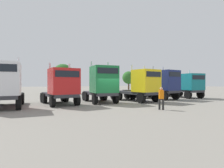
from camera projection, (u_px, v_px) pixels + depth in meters
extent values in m
plane|color=gray|center=(111.00, 105.00, 16.89)|extent=(200.00, 200.00, 0.00)
cube|color=#333338|center=(6.00, 96.00, 15.25)|extent=(2.51, 6.17, 0.30)
cube|color=white|center=(3.00, 79.00, 13.59)|extent=(2.52, 2.55, 2.54)
cube|color=black|center=(0.00, 68.00, 12.46)|extent=(2.10, 0.15, 0.55)
cylinder|color=silver|center=(18.00, 76.00, 15.22)|extent=(0.19, 0.19, 3.14)
cylinder|color=#333338|center=(8.00, 92.00, 16.47)|extent=(1.16, 1.16, 0.12)
cylinder|color=black|center=(19.00, 103.00, 13.58)|extent=(0.41, 1.11, 1.09)
cylinder|color=black|center=(22.00, 99.00, 17.01)|extent=(0.41, 1.11, 1.09)
cylinder|color=black|center=(22.00, 98.00, 18.01)|extent=(0.41, 1.11, 1.09)
cube|color=#333338|center=(59.00, 95.00, 17.50)|extent=(2.66, 5.83, 0.30)
cube|color=red|center=(64.00, 81.00, 16.05)|extent=(2.58, 2.45, 2.30)
cube|color=black|center=(68.00, 74.00, 15.07)|extent=(2.10, 0.21, 0.55)
cylinder|color=silver|center=(69.00, 78.00, 17.63)|extent=(0.19, 0.19, 2.90)
cylinder|color=silver|center=(50.00, 78.00, 16.63)|extent=(0.19, 0.19, 2.90)
cylinder|color=#333338|center=(56.00, 92.00, 18.56)|extent=(1.19, 1.19, 0.12)
cylinder|color=black|center=(77.00, 100.00, 16.27)|extent=(0.43, 1.06, 1.03)
cylinder|color=black|center=(52.00, 101.00, 15.11)|extent=(0.43, 1.06, 1.03)
cylinder|color=black|center=(66.00, 97.00, 19.13)|extent=(0.43, 1.06, 1.03)
cylinder|color=black|center=(45.00, 98.00, 17.97)|extent=(0.43, 1.06, 1.03)
cylinder|color=black|center=(63.00, 97.00, 20.06)|extent=(0.43, 1.06, 1.03)
cylinder|color=black|center=(42.00, 98.00, 18.90)|extent=(0.43, 1.06, 1.03)
cube|color=#333338|center=(99.00, 93.00, 19.42)|extent=(2.68, 5.79, 0.30)
cube|color=#197238|center=(104.00, 79.00, 17.91)|extent=(2.60, 2.58, 2.66)
cube|color=black|center=(108.00, 71.00, 16.78)|extent=(2.10, 0.22, 0.55)
cylinder|color=silver|center=(108.00, 77.00, 19.51)|extent=(0.19, 0.19, 3.26)
cylinder|color=silver|center=(91.00, 77.00, 18.79)|extent=(0.19, 0.19, 3.26)
cylinder|color=#333338|center=(96.00, 91.00, 20.56)|extent=(1.19, 1.19, 0.12)
cylinder|color=black|center=(116.00, 98.00, 17.88)|extent=(0.44, 1.09, 1.06)
cylinder|color=black|center=(95.00, 99.00, 17.05)|extent=(0.44, 1.09, 1.06)
cylinder|color=black|center=(105.00, 96.00, 20.95)|extent=(0.44, 1.09, 1.06)
cylinder|color=black|center=(86.00, 97.00, 20.13)|extent=(0.44, 1.09, 1.06)
cylinder|color=black|center=(102.00, 95.00, 21.97)|extent=(0.44, 1.09, 1.06)
cylinder|color=black|center=(84.00, 96.00, 21.15)|extent=(0.44, 1.09, 1.06)
cube|color=#333338|center=(134.00, 93.00, 20.64)|extent=(2.95, 6.35, 0.30)
cube|color=yellow|center=(146.00, 81.00, 19.01)|extent=(2.66, 2.48, 2.39)
cube|color=black|center=(154.00, 74.00, 18.08)|extent=(2.09, 0.30, 0.55)
cylinder|color=silver|center=(144.00, 78.00, 20.58)|extent=(0.20, 0.20, 2.99)
cylinder|color=silver|center=(132.00, 78.00, 19.51)|extent=(0.20, 0.20, 2.99)
cylinder|color=#333338|center=(127.00, 90.00, 21.76)|extent=(1.23, 1.23, 0.12)
cylinder|color=black|center=(156.00, 97.00, 19.31)|extent=(0.48, 1.10, 1.07)
cylinder|color=black|center=(141.00, 98.00, 18.07)|extent=(0.48, 1.10, 1.07)
cylinder|color=black|center=(133.00, 95.00, 22.47)|extent=(0.48, 1.10, 1.07)
cylinder|color=black|center=(119.00, 96.00, 21.24)|extent=(0.48, 1.10, 1.07)
cylinder|color=black|center=(127.00, 95.00, 23.38)|extent=(0.48, 1.10, 1.07)
cylinder|color=black|center=(114.00, 95.00, 22.15)|extent=(0.48, 1.10, 1.07)
cube|color=#333338|center=(156.00, 91.00, 23.36)|extent=(2.87, 6.02, 0.30)
cube|color=navy|center=(167.00, 80.00, 21.96)|extent=(2.67, 2.71, 2.48)
cube|color=black|center=(175.00, 74.00, 20.92)|extent=(2.09, 0.29, 0.55)
cylinder|color=silver|center=(163.00, 78.00, 23.62)|extent=(0.20, 0.20, 3.08)
cylinder|color=silver|center=(153.00, 78.00, 22.57)|extent=(0.20, 0.20, 3.08)
cylinder|color=#333338|center=(149.00, 89.00, 24.42)|extent=(1.22, 1.22, 0.12)
cylinder|color=black|center=(176.00, 95.00, 22.15)|extent=(0.48, 1.14, 1.11)
cylinder|color=black|center=(164.00, 96.00, 20.92)|extent=(0.48, 1.14, 1.11)
cylinder|color=black|center=(155.00, 94.00, 25.05)|extent=(0.48, 1.14, 1.11)
cylinder|color=black|center=(143.00, 94.00, 23.83)|extent=(0.48, 1.14, 1.11)
cylinder|color=black|center=(149.00, 93.00, 25.96)|extent=(0.48, 1.14, 1.11)
cylinder|color=black|center=(138.00, 94.00, 24.74)|extent=(0.48, 1.14, 1.11)
cube|color=#333338|center=(181.00, 91.00, 25.76)|extent=(2.79, 6.38, 0.30)
cube|color=#14727A|center=(192.00, 82.00, 23.97)|extent=(2.62, 2.57, 2.21)
cube|color=black|center=(199.00, 77.00, 22.85)|extent=(2.09, 0.24, 0.55)
cylinder|color=silver|center=(189.00, 80.00, 25.55)|extent=(0.20, 0.20, 2.81)
cylinder|color=silver|center=(179.00, 80.00, 24.86)|extent=(0.20, 0.20, 2.81)
cylinder|color=#333338|center=(175.00, 89.00, 27.03)|extent=(1.20, 1.20, 0.12)
cylinder|color=black|center=(200.00, 94.00, 23.94)|extent=(0.45, 1.11, 1.08)
cylinder|color=black|center=(188.00, 95.00, 23.13)|extent=(0.45, 1.11, 1.08)
cylinder|color=black|center=(180.00, 93.00, 27.56)|extent=(0.45, 1.11, 1.08)
cylinder|color=black|center=(168.00, 93.00, 26.76)|extent=(0.45, 1.11, 1.08)
cylinder|color=black|center=(175.00, 93.00, 28.59)|extent=(0.45, 1.11, 1.08)
cylinder|color=black|center=(164.00, 93.00, 27.78)|extent=(0.45, 1.11, 1.08)
cylinder|color=#262626|center=(163.00, 104.00, 13.60)|extent=(0.22, 0.22, 0.85)
cylinder|color=#262626|center=(159.00, 104.00, 13.73)|extent=(0.22, 0.22, 0.85)
cylinder|color=orange|center=(161.00, 94.00, 13.66)|extent=(0.55, 0.55, 0.67)
sphere|color=tan|center=(161.00, 89.00, 13.66)|extent=(0.23, 0.23, 0.23)
cylinder|color=#4C3823|center=(63.00, 88.00, 35.06)|extent=(0.36, 0.36, 2.19)
sphere|color=#286023|center=(63.00, 74.00, 35.05)|extent=(4.09, 4.09, 4.09)
cylinder|color=#4C3823|center=(129.00, 87.00, 41.71)|extent=(0.36, 0.36, 2.18)
sphere|color=#286023|center=(129.00, 78.00, 41.70)|extent=(2.99, 2.99, 2.99)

